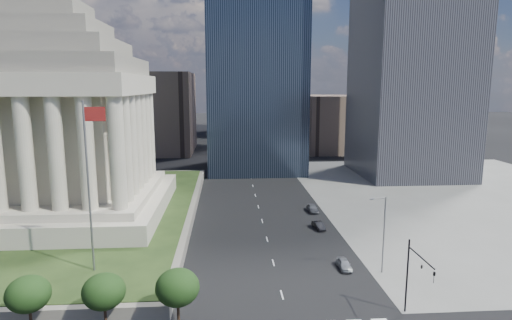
{
  "coord_description": "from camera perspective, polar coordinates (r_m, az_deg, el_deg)",
  "views": [
    {
      "loc": [
        -6.08,
        -25.03,
        23.53
      ],
      "look_at": [
        -2.76,
        22.98,
        15.14
      ],
      "focal_mm": 30.0,
      "sensor_mm": 36.0,
      "label": 1
    }
  ],
  "objects": [
    {
      "name": "parked_sedan_mid",
      "position": [
        72.51,
        8.35,
        -8.65
      ],
      "size": [
        3.84,
        1.83,
        1.22
      ],
      "primitive_type": "imported",
      "rotation": [
        0.0,
        0.0,
        0.15
      ],
      "color": "black",
      "rests_on": "ground"
    },
    {
      "name": "parked_sedan_near",
      "position": [
        58.36,
        11.68,
        -13.43
      ],
      "size": [
        3.7,
        1.49,
        1.26
      ],
      "primitive_type": "imported",
      "rotation": [
        0.0,
        0.0,
        0.0
      ],
      "color": "gray",
      "rests_on": "ground"
    },
    {
      "name": "plaza_lawn",
      "position": [
        87.26,
        -30.46,
        -5.9
      ],
      "size": [
        64.0,
        68.0,
        0.1
      ],
      "primitive_type": "cube",
      "color": "#1F3214",
      "rests_on": "plaza_terrace"
    },
    {
      "name": "building_filler_ne",
      "position": [
        160.21,
        9.84,
        4.9
      ],
      "size": [
        20.0,
        30.0,
        20.0
      ],
      "primitive_type": "cube",
      "color": "brown",
      "rests_on": "ground"
    },
    {
      "name": "street_lamp_north",
      "position": [
        56.56,
        16.54,
        -8.95
      ],
      "size": [
        2.13,
        0.22,
        10.0
      ],
      "color": "slate",
      "rests_on": "ground"
    },
    {
      "name": "parked_sedan_far",
      "position": [
        81.89,
        7.55,
        -6.38
      ],
      "size": [
        4.26,
        1.82,
        1.43
      ],
      "primitive_type": "imported",
      "rotation": [
        0.0,
        0.0,
        0.03
      ],
      "color": "slate",
      "rests_on": "ground"
    },
    {
      "name": "midrise_glass",
      "position": [
        120.48,
        -0.11,
        12.97
      ],
      "size": [
        26.0,
        26.0,
        60.0
      ],
      "primitive_type": "cube",
      "color": "black",
      "rests_on": "ground"
    },
    {
      "name": "sidewalk_ne",
      "position": [
        102.45,
        26.82,
        -4.47
      ],
      "size": [
        68.0,
        90.0,
        0.03
      ],
      "primitive_type": "cube",
      "color": "slate",
      "rests_on": "ground"
    },
    {
      "name": "plaza_terrace",
      "position": [
        87.5,
        -30.41,
        -6.5
      ],
      "size": [
        66.0,
        70.0,
        1.8
      ],
      "primitive_type": "cube",
      "color": "slate",
      "rests_on": "ground"
    },
    {
      "name": "ground",
      "position": [
        127.37,
        -1.15,
        -0.76
      ],
      "size": [
        500.0,
        500.0,
        0.0
      ],
      "primitive_type": "plane",
      "color": "black",
      "rests_on": "ground"
    },
    {
      "name": "war_memorial",
      "position": [
        78.21,
        -25.09,
        7.41
      ],
      "size": [
        34.0,
        34.0,
        39.0
      ],
      "primitive_type": null,
      "color": "#ABA690",
      "rests_on": "plaza_lawn"
    },
    {
      "name": "flagpole",
      "position": [
        52.54,
        -21.33,
        -2.23
      ],
      "size": [
        2.52,
        0.24,
        20.0
      ],
      "color": "slate",
      "rests_on": "plaza_lawn"
    },
    {
      "name": "traffic_signal_ne",
      "position": [
        46.68,
        20.49,
        -13.82
      ],
      "size": [
        0.3,
        5.74,
        8.0
      ],
      "color": "black",
      "rests_on": "ground"
    },
    {
      "name": "building_filler_nw",
      "position": [
        157.15,
        -12.78,
        6.17
      ],
      "size": [
        24.0,
        30.0,
        28.0
      ],
      "primitive_type": "cube",
      "color": "brown",
      "rests_on": "ground"
    }
  ]
}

